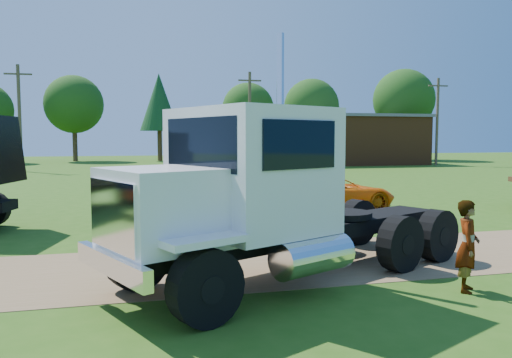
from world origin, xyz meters
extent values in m
plane|color=#2C5512|center=(0.00, 0.00, 0.00)|extent=(140.00, 140.00, 0.00)
cube|color=brown|center=(0.00, 0.00, 0.01)|extent=(120.00, 4.20, 0.01)
cube|color=black|center=(-1.31, -1.05, 0.89)|extent=(8.05, 4.50, 0.34)
cylinder|color=black|center=(-3.74, -3.50, 0.62)|extent=(1.28, 0.87, 1.23)
cylinder|color=black|center=(-3.74, -3.50, 0.62)|extent=(0.57, 0.56, 0.43)
cylinder|color=black|center=(-4.75, -1.33, 0.62)|extent=(1.28, 0.87, 1.23)
cylinder|color=black|center=(-4.75, -1.33, 0.62)|extent=(0.57, 0.56, 0.43)
cylinder|color=black|center=(0.82, -1.38, 0.62)|extent=(1.28, 0.87, 1.23)
cylinder|color=black|center=(0.82, -1.38, 0.62)|extent=(0.57, 0.56, 0.43)
cylinder|color=black|center=(-0.19, 0.79, 0.62)|extent=(1.28, 0.87, 1.23)
cylinder|color=black|center=(-0.19, 0.79, 0.62)|extent=(0.57, 0.56, 0.43)
cylinder|color=black|center=(2.14, -0.76, 0.62)|extent=(1.28, 0.87, 1.23)
cylinder|color=black|center=(2.14, -0.76, 0.62)|extent=(0.57, 0.56, 0.43)
cylinder|color=black|center=(1.13, 1.41, 0.62)|extent=(1.28, 0.87, 1.23)
cylinder|color=black|center=(1.13, 1.41, 0.62)|extent=(0.57, 0.56, 0.43)
cube|color=white|center=(-4.20, -2.39, 1.73)|extent=(2.63, 2.57, 1.34)
cube|color=white|center=(-5.11, -2.82, 1.68)|extent=(0.79, 1.56, 1.12)
cube|color=white|center=(-5.16, -2.84, 0.89)|extent=(1.24, 2.40, 0.34)
cube|color=white|center=(-2.58, -1.64, 2.29)|extent=(3.26, 3.42, 2.35)
cube|color=black|center=(-3.62, -2.12, 2.80)|extent=(0.99, 2.05, 0.95)
cube|color=black|center=(-2.00, -2.87, 2.80)|extent=(1.54, 0.75, 0.84)
cube|color=black|center=(-3.15, -0.41, 2.80)|extent=(1.54, 0.75, 0.84)
cube|color=white|center=(-3.74, -3.50, 1.34)|extent=(1.43, 1.02, 0.11)
cube|color=white|center=(-4.75, -1.33, 1.34)|extent=(1.43, 1.02, 0.11)
cylinder|color=white|center=(-1.68, -2.64, 0.78)|extent=(1.70, 1.27, 0.67)
cylinder|color=white|center=(-1.67, -0.54, 2.57)|extent=(0.21, 0.21, 5.15)
cylinder|color=black|center=(-0.09, -0.48, 1.15)|extent=(1.63, 1.63, 0.13)
imported|color=orange|center=(2.95, 7.48, 0.70)|extent=(5.22, 2.81, 1.39)
imported|color=#999999|center=(1.32, -2.94, 0.87)|extent=(0.71, 0.76, 1.74)
imported|color=#999999|center=(-4.75, 7.07, 0.92)|extent=(1.13, 1.10, 1.84)
cube|color=brown|center=(18.00, 40.00, 2.50)|extent=(15.00, 10.00, 5.00)
cube|color=slate|center=(18.00, 40.00, 5.15)|extent=(15.40, 10.40, 0.30)
cube|color=tan|center=(4.00, 40.00, 1.80)|extent=(6.00, 5.00, 3.60)
cube|color=slate|center=(4.00, 40.00, 4.10)|extent=(6.20, 5.40, 1.20)
cylinder|color=brown|center=(-14.00, 35.00, 4.50)|extent=(0.28, 0.28, 9.00)
cube|color=brown|center=(-14.00, 35.00, 8.20)|extent=(2.20, 0.14, 0.14)
cylinder|color=brown|center=(6.00, 35.00, 4.50)|extent=(0.28, 0.28, 9.00)
cube|color=brown|center=(6.00, 35.00, 8.20)|extent=(2.20, 0.14, 0.14)
cylinder|color=brown|center=(26.00, 35.00, 4.50)|extent=(0.28, 0.28, 9.00)
cube|color=brown|center=(26.00, 35.00, 8.20)|extent=(2.20, 0.14, 0.14)
cylinder|color=#312014|center=(-11.51, 52.82, 1.84)|extent=(0.56, 0.56, 3.68)
sphere|color=#114210|center=(-11.51, 52.82, 6.84)|extent=(6.94, 6.94, 6.94)
cylinder|color=#312014|center=(-1.50, 51.56, 1.88)|extent=(0.56, 0.56, 3.75)
cone|color=black|center=(-1.50, 51.56, 7.18)|extent=(4.72, 4.72, 6.97)
cylinder|color=#312014|center=(9.70, 51.79, 1.76)|extent=(0.56, 0.56, 3.52)
sphere|color=#114210|center=(9.70, 51.79, 6.54)|extent=(6.64, 6.64, 6.64)
cylinder|color=#312014|center=(16.85, 47.73, 1.80)|extent=(0.56, 0.56, 3.61)
sphere|color=#114210|center=(16.85, 47.73, 6.70)|extent=(6.80, 6.80, 6.80)
cylinder|color=#312014|center=(28.96, 46.81, 2.06)|extent=(0.56, 0.56, 4.13)
sphere|color=#114210|center=(28.96, 46.81, 7.66)|extent=(7.78, 7.78, 7.78)
camera|label=1|loc=(-4.80, -10.98, 2.93)|focal=35.00mm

